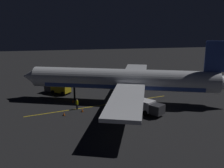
{
  "coord_description": "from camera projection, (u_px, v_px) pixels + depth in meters",
  "views": [
    {
      "loc": [
        -43.0,
        10.36,
        14.51
      ],
      "look_at": [
        0.0,
        2.0,
        3.5
      ],
      "focal_mm": 39.96,
      "sensor_mm": 36.0,
      "label": 1
    }
  ],
  "objects": [
    {
      "name": "ground_plane",
      "position": [
        123.0,
        102.0,
        46.42
      ],
      "size": [
        180.0,
        180.0,
        0.2
      ],
      "primitive_type": "cube",
      "color": "#242426"
    },
    {
      "name": "traffic_cone_near_right",
      "position": [
        64.0,
        114.0,
        39.47
      ],
      "size": [
        0.5,
        0.5,
        0.55
      ],
      "color": "#EA590F",
      "rests_on": "ground_plane"
    },
    {
      "name": "traffic_cone_under_wing",
      "position": [
        82.0,
        110.0,
        41.17
      ],
      "size": [
        0.5,
        0.5,
        0.55
      ],
      "color": "#EA590F",
      "rests_on": "ground_plane"
    },
    {
      "name": "airliner",
      "position": [
        126.0,
        80.0,
        45.3
      ],
      "size": [
        36.39,
        39.01,
        11.4
      ],
      "color": "white",
      "rests_on": "ground_plane"
    },
    {
      "name": "ground_crew_worker",
      "position": [
        77.0,
        104.0,
        42.2
      ],
      "size": [
        0.4,
        0.4,
        1.74
      ],
      "color": "black",
      "rests_on": "ground_plane"
    },
    {
      "name": "traffic_cone_near_left",
      "position": [
        73.0,
        101.0,
        45.93
      ],
      "size": [
        0.5,
        0.5,
        0.55
      ],
      "color": "#EA590F",
      "rests_on": "ground_plane"
    },
    {
      "name": "catering_truck",
      "position": [
        145.0,
        106.0,
        40.4
      ],
      "size": [
        5.94,
        5.13,
        2.18
      ],
      "color": "silver",
      "rests_on": "ground_plane"
    },
    {
      "name": "apron_guide_stripe",
      "position": [
        102.0,
        105.0,
        44.49
      ],
      "size": [
        6.71,
        26.16,
        0.01
      ],
      "primitive_type": "cube",
      "rotation": [
        0.0,
        0.0,
        0.24
      ],
      "color": "gold",
      "rests_on": "ground_plane"
    },
    {
      "name": "baggage_truck",
      "position": [
        58.0,
        88.0,
        51.36
      ],
      "size": [
        4.98,
        5.56,
        2.23
      ],
      "color": "gold",
      "rests_on": "ground_plane"
    }
  ]
}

